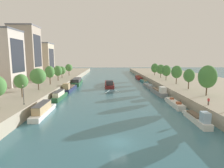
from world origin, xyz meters
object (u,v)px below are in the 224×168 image
(moored_boat_left_upstream, at_px, (43,110))
(tree_right_nearest, at_px, (166,71))
(moored_boat_left_second, at_px, (59,96))
(tree_right_second, at_px, (155,68))
(barge_midriver, at_px, (109,84))
(tree_right_by_lamp, at_px, (189,76))
(moored_boat_left_near, at_px, (69,88))
(moored_boat_left_midway, at_px, (77,82))
(person_on_quay, at_px, (209,101))
(moored_boat_right_downstream, at_px, (174,103))
(tree_left_midway, at_px, (50,72))
(tree_left_by_lamp, at_px, (69,68))
(moored_boat_right_end, at_px, (159,92))
(tree_left_far, at_px, (58,71))
(moored_boat_right_gap_after, at_px, (197,118))
(tree_left_third, at_px, (62,70))
(lamppost_left_bank, at_px, (23,94))
(tree_right_end_of_row, at_px, (177,72))
(tree_left_past_mid, at_px, (38,76))
(tree_right_past_mid, at_px, (207,77))
(moored_boat_right_midway, at_px, (148,86))
(moored_boat_right_second, at_px, (139,78))
(moored_boat_right_upstream, at_px, (144,81))
(tree_right_distant, at_px, (161,69))
(tree_left_nearest, at_px, (21,81))

(moored_boat_left_upstream, bearing_deg, tree_right_nearest, 45.23)
(moored_boat_left_second, bearing_deg, tree_right_second, 49.22)
(barge_midriver, height_order, tree_right_second, tree_right_second)
(tree_right_by_lamp, bearing_deg, moored_boat_left_near, 162.79)
(moored_boat_left_midway, xyz_separation_m, person_on_quay, (35.20, -48.23, 2.32))
(moored_boat_right_downstream, xyz_separation_m, tree_left_midway, (-38.16, 20.92, 6.47))
(tree_left_by_lamp, relative_size, person_on_quay, 3.79)
(moored_boat_left_upstream, distance_m, person_on_quay, 35.03)
(moored_boat_left_midway, height_order, moored_boat_right_end, moored_boat_right_end)
(tree_left_far, xyz_separation_m, person_on_quay, (41.90, -40.85, -3.21))
(moored_boat_left_midway, distance_m, moored_boat_right_gap_after, 60.34)
(tree_left_third, distance_m, lamppost_left_bank, 50.31)
(moored_boat_right_gap_after, distance_m, tree_right_end_of_row, 35.10)
(moored_boat_right_downstream, distance_m, tree_left_by_lamp, 66.45)
(tree_left_far, relative_size, tree_right_by_lamp, 1.00)
(tree_left_past_mid, height_order, tree_right_past_mid, tree_right_past_mid)
(tree_right_past_mid, relative_size, person_on_quay, 4.81)
(tree_left_far, relative_size, tree_right_past_mid, 0.81)
(moored_boat_left_upstream, xyz_separation_m, moored_boat_right_midway, (30.91, 36.75, -0.51))
(moored_boat_right_downstream, distance_m, tree_right_nearest, 33.85)
(barge_midriver, bearing_deg, tree_right_past_mid, -52.73)
(moored_boat_right_second, height_order, tree_right_past_mid, tree_right_past_mid)
(barge_midriver, distance_m, tree_left_by_lamp, 30.70)
(tree_left_midway, bearing_deg, tree_left_by_lamp, 90.19)
(moored_boat_right_upstream, height_order, tree_right_distant, tree_right_distant)
(tree_right_by_lamp, distance_m, lamppost_left_bank, 46.29)
(tree_right_nearest, bearing_deg, tree_right_past_mid, -89.16)
(barge_midriver, relative_size, moored_boat_right_upstream, 1.52)
(tree_right_distant, distance_m, tree_right_second, 12.51)
(moored_boat_left_midway, bearing_deg, tree_right_end_of_row, -24.35)
(tree_left_by_lamp, xyz_separation_m, tree_right_end_of_row, (46.43, -32.87, 0.25))
(tree_left_past_mid, bearing_deg, moored_boat_right_upstream, 41.39)
(moored_boat_left_second, relative_size, tree_left_midway, 1.65)
(tree_left_far, distance_m, tree_right_past_mid, 56.09)
(tree_left_midway, height_order, tree_right_distant, tree_left_midway)
(moored_boat_right_gap_after, xyz_separation_m, tree_right_second, (8.67, 67.33, 5.63))
(barge_midriver, bearing_deg, moored_boat_left_upstream, -110.03)
(moored_boat_left_midway, bearing_deg, moored_boat_right_upstream, 9.23)
(moored_boat_left_upstream, height_order, tree_right_nearest, tree_right_nearest)
(moored_boat_left_second, distance_m, tree_left_past_mid, 8.90)
(moored_boat_right_upstream, distance_m, lamppost_left_bank, 63.18)
(tree_right_distant, bearing_deg, moored_boat_left_midway, -175.23)
(moored_boat_left_upstream, relative_size, tree_right_end_of_row, 1.81)
(moored_boat_right_midway, distance_m, tree_right_distant, 16.41)
(moored_boat_right_gap_after, relative_size, person_on_quay, 6.22)
(tree_right_by_lamp, distance_m, person_on_quay, 19.99)
(moored_boat_left_second, relative_size, person_on_quay, 6.84)
(barge_midriver, relative_size, lamppost_left_bank, 4.59)
(tree_left_nearest, height_order, person_on_quay, tree_left_nearest)
(moored_boat_right_end, height_order, tree_left_by_lamp, tree_left_by_lamp)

